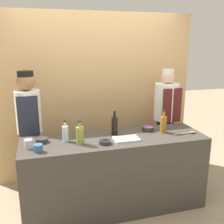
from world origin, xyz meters
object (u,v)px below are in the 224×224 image
Objects in this scene: cutting_board at (126,139)px; wooden_spoon at (188,133)px; chef_left at (30,128)px; sauce_bowl_yellow at (105,142)px; sauce_bowl_purple at (148,128)px; bottle_soy at (115,125)px; bottle_amber at (163,124)px; cup_steel at (28,144)px; sauce_bowl_brown at (42,140)px; chef_right at (166,120)px; cup_blue at (38,148)px; bottle_clear at (65,133)px; bottle_oil at (80,135)px.

cutting_board is 0.79m from wooden_spoon.
chef_left is (-1.86, 0.72, -0.00)m from wooden_spoon.
sauce_bowl_purple reaches higher than sauce_bowl_yellow.
bottle_soy is 1.05× the size of bottle_amber.
sauce_bowl_yellow is 1.39× the size of cup_steel.
sauce_bowl_brown is 0.95m from cutting_board.
chef_right is at bearing -0.00° from chef_left.
sauce_bowl_brown is at bearing 81.68° from cup_blue.
bottle_soy is 0.90m from wooden_spoon.
bottle_clear is at bearing -175.20° from sauce_bowl_purple.
bottle_soy is 1.04× the size of wooden_spoon.
bottle_oil is at bearing -153.45° from chef_right.
sauce_bowl_purple is 0.51× the size of bottle_soy.
chef_left reaches higher than chef_right.
cup_steel reaches higher than sauce_bowl_yellow.
sauce_bowl_brown is 1.53× the size of cup_blue.
cup_steel is 0.33× the size of wooden_spoon.
bottle_amber reaches higher than cup_steel.
chef_left reaches higher than sauce_bowl_purple.
bottle_soy is at bearing 18.26° from cup_blue.
wooden_spoon is (1.85, -0.06, -0.03)m from cup_steel.
sauce_bowl_yellow is 0.27m from cutting_board.
bottle_clear is 0.86× the size of wooden_spoon.
bottle_oil reaches higher than cup_steel.
cup_blue is (-1.49, -0.20, -0.07)m from bottle_amber.
bottle_oil is (-0.52, 0.02, 0.10)m from cutting_board.
chef_right is at bearing 60.25° from bottle_amber.
cup_steel is 1.05× the size of cup_blue.
bottle_oil reaches higher than bottle_clear.
cutting_board is at bearing 179.22° from wooden_spoon.
wooden_spoon is (0.79, -0.01, 0.00)m from cutting_board.
chef_right reaches higher than cutting_board.
cup_blue is 0.06× the size of chef_right.
cutting_board is 1.06× the size of bottle_oil.
chef_right reaches higher than cup_blue.
cup_steel is 0.06× the size of chef_right.
cutting_board is at bearing -11.23° from sauce_bowl_brown.
bottle_oil is 1.05m from bottle_amber.
sauce_bowl_purple is 0.09× the size of chef_left.
chef_right is at bearing 20.12° from bottle_clear.
bottle_clear is 0.38m from cup_blue.
bottle_oil is 0.20m from bottle_clear.
wooden_spoon is 0.17× the size of chef_left.
sauce_bowl_purple is at bearing 144.73° from bottle_amber.
bottle_oil is 0.16× the size of chef_left.
sauce_bowl_brown is 0.51× the size of bottle_oil.
bottle_oil is 0.54m from cup_steel.
chef_right is at bearing 44.01° from sauce_bowl_purple.
sauce_bowl_yellow is at bearing -168.95° from cutting_board.
bottle_oil is 0.88m from chef_left.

